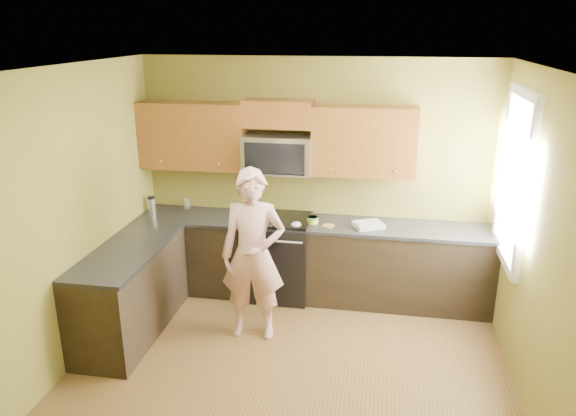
% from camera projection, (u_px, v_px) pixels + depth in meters
% --- Properties ---
extents(floor, '(4.00, 4.00, 0.00)m').
position_uv_depth(floor, '(285.00, 383.00, 4.85)').
color(floor, brown).
rests_on(floor, ground).
extents(ceiling, '(4.00, 4.00, 0.00)m').
position_uv_depth(ceiling, '(284.00, 70.00, 4.00)').
color(ceiling, white).
rests_on(ceiling, ground).
extents(wall_back, '(4.00, 0.00, 4.00)m').
position_uv_depth(wall_back, '(316.00, 178.00, 6.29)').
color(wall_back, olive).
rests_on(wall_back, ground).
extents(wall_front, '(4.00, 0.00, 4.00)m').
position_uv_depth(wall_front, '(208.00, 400.00, 2.56)').
color(wall_front, olive).
rests_on(wall_front, ground).
extents(wall_left, '(0.00, 4.00, 4.00)m').
position_uv_depth(wall_left, '(58.00, 227.00, 4.75)').
color(wall_left, olive).
rests_on(wall_left, ground).
extents(wall_right, '(0.00, 4.00, 4.00)m').
position_uv_depth(wall_right, '(547.00, 259.00, 4.10)').
color(wall_right, olive).
rests_on(wall_right, ground).
extents(cabinet_back_run, '(4.00, 0.60, 0.88)m').
position_uv_depth(cabinet_back_run, '(311.00, 261.00, 6.30)').
color(cabinet_back_run, black).
rests_on(cabinet_back_run, floor).
extents(cabinet_left_run, '(0.60, 1.60, 0.88)m').
position_uv_depth(cabinet_left_run, '(131.00, 292.00, 5.55)').
color(cabinet_left_run, black).
rests_on(cabinet_left_run, floor).
extents(countertop_back, '(4.00, 0.62, 0.04)m').
position_uv_depth(countertop_back, '(312.00, 223.00, 6.15)').
color(countertop_back, black).
rests_on(countertop_back, cabinet_back_run).
extents(countertop_left, '(0.62, 1.60, 0.04)m').
position_uv_depth(countertop_left, '(127.00, 251.00, 5.41)').
color(countertop_left, black).
rests_on(countertop_left, cabinet_left_run).
extents(stove, '(0.76, 0.65, 0.95)m').
position_uv_depth(stove, '(277.00, 256.00, 6.33)').
color(stove, black).
rests_on(stove, floor).
extents(microwave, '(0.76, 0.40, 0.42)m').
position_uv_depth(microwave, '(278.00, 172.00, 6.14)').
color(microwave, silver).
rests_on(microwave, wall_back).
extents(upper_cab_left, '(1.22, 0.33, 0.75)m').
position_uv_depth(upper_cab_left, '(195.00, 168.00, 6.34)').
color(upper_cab_left, brown).
rests_on(upper_cab_left, wall_back).
extents(upper_cab_right, '(1.12, 0.33, 0.75)m').
position_uv_depth(upper_cab_right, '(363.00, 175.00, 6.02)').
color(upper_cab_right, brown).
rests_on(upper_cab_right, wall_back).
extents(upper_cab_over_mw, '(0.76, 0.33, 0.30)m').
position_uv_depth(upper_cab_over_mw, '(278.00, 114.00, 5.97)').
color(upper_cab_over_mw, brown).
rests_on(upper_cab_over_mw, wall_back).
extents(window, '(0.06, 1.06, 1.66)m').
position_uv_depth(window, '(515.00, 179.00, 5.13)').
color(window, white).
rests_on(window, wall_right).
extents(woman, '(0.66, 0.46, 1.74)m').
position_uv_depth(woman, '(253.00, 255.00, 5.38)').
color(woman, '#D7706B').
rests_on(woman, floor).
extents(frying_pan, '(0.40, 0.51, 0.06)m').
position_uv_depth(frying_pan, '(266.00, 223.00, 6.02)').
color(frying_pan, black).
rests_on(frying_pan, stove).
extents(butter_tub, '(0.13, 0.13, 0.09)m').
position_uv_depth(butter_tub, '(313.00, 223.00, 6.11)').
color(butter_tub, yellow).
rests_on(butter_tub, countertop_back).
extents(toast_slice, '(0.14, 0.14, 0.01)m').
position_uv_depth(toast_slice, '(328.00, 226.00, 6.00)').
color(toast_slice, '#B27F47').
rests_on(toast_slice, countertop_back).
extents(napkin_a, '(0.14, 0.15, 0.06)m').
position_uv_depth(napkin_a, '(296.00, 225.00, 5.96)').
color(napkin_a, silver).
rests_on(napkin_a, countertop_back).
extents(napkin_b, '(0.14, 0.15, 0.07)m').
position_uv_depth(napkin_b, '(362.00, 226.00, 5.92)').
color(napkin_b, silver).
rests_on(napkin_b, countertop_back).
extents(dish_towel, '(0.37, 0.35, 0.05)m').
position_uv_depth(dish_towel, '(368.00, 225.00, 5.97)').
color(dish_towel, silver).
rests_on(dish_towel, countertop_back).
extents(travel_mug, '(0.11, 0.11, 0.19)m').
position_uv_depth(travel_mug, '(152.00, 212.00, 6.47)').
color(travel_mug, silver).
rests_on(travel_mug, countertop_back).
extents(glass_a, '(0.09, 0.09, 0.12)m').
position_uv_depth(glass_a, '(187.00, 203.00, 6.58)').
color(glass_a, silver).
rests_on(glass_a, countertop_back).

